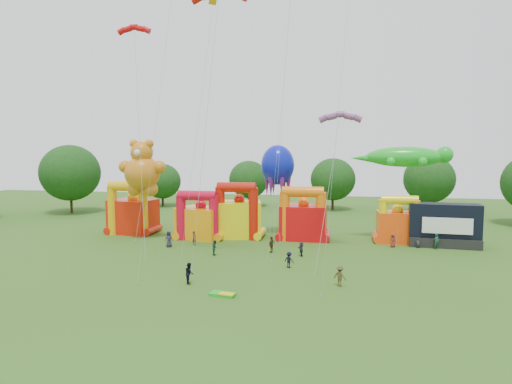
% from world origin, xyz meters
% --- Properties ---
extents(ground, '(160.00, 160.00, 0.00)m').
position_xyz_m(ground, '(0.00, 0.00, 0.00)').
color(ground, '#345A19').
rests_on(ground, ground).
extents(tree_ring, '(123.83, 125.93, 12.07)m').
position_xyz_m(tree_ring, '(-1.18, 0.62, 6.26)').
color(tree_ring, '#352314').
rests_on(tree_ring, ground).
extents(bouncy_castle_0, '(6.36, 5.47, 7.15)m').
position_xyz_m(bouncy_castle_0, '(-18.50, 27.53, 2.70)').
color(bouncy_castle_0, red).
rests_on(bouncy_castle_0, ground).
extents(bouncy_castle_1, '(6.35, 5.57, 6.28)m').
position_xyz_m(bouncy_castle_1, '(-8.33, 25.72, 2.38)').
color(bouncy_castle_1, orange).
rests_on(bouncy_castle_1, ground).
extents(bouncy_castle_2, '(6.30, 5.44, 7.26)m').
position_xyz_m(bouncy_castle_2, '(-3.64, 27.30, 2.74)').
color(bouncy_castle_2, yellow).
rests_on(bouncy_castle_2, ground).
extents(bouncy_castle_3, '(5.81, 4.69, 6.84)m').
position_xyz_m(bouncy_castle_3, '(4.69, 27.48, 2.58)').
color(bouncy_castle_3, red).
rests_on(bouncy_castle_3, ground).
extents(bouncy_castle_4, '(4.82, 3.88, 5.92)m').
position_xyz_m(bouncy_castle_4, '(16.20, 27.70, 2.26)').
color(bouncy_castle_4, '#FF480D').
rests_on(bouncy_castle_4, ground).
extents(stage_trailer, '(8.13, 3.59, 5.11)m').
position_xyz_m(stage_trailer, '(21.35, 26.37, 2.46)').
color(stage_trailer, black).
rests_on(stage_trailer, ground).
extents(teddy_bear_kite, '(6.16, 4.37, 12.73)m').
position_xyz_m(teddy_bear_kite, '(-15.26, 23.83, 8.53)').
color(teddy_bear_kite, orange).
rests_on(teddy_bear_kite, ground).
extents(gecko_kite, '(12.16, 5.24, 11.86)m').
position_xyz_m(gecko_kite, '(16.78, 28.07, 8.58)').
color(gecko_kite, green).
rests_on(gecko_kite, ground).
extents(octopus_kite, '(4.40, 7.90, 12.04)m').
position_xyz_m(octopus_kite, '(1.17, 29.41, 7.29)').
color(octopus_kite, '#0C18B6').
rests_on(octopus_kite, ground).
extents(parafoil_kites, '(29.25, 14.85, 27.52)m').
position_xyz_m(parafoil_kites, '(-8.83, 17.66, 12.38)').
color(parafoil_kites, red).
rests_on(parafoil_kites, ground).
extents(diamond_kites, '(18.21, 17.15, 44.42)m').
position_xyz_m(diamond_kites, '(0.79, 14.50, 16.47)').
color(diamond_kites, '#F20B32').
rests_on(diamond_kites, ground).
extents(folded_kite_bundle, '(2.15, 1.38, 0.31)m').
position_xyz_m(folded_kite_bundle, '(0.15, 4.16, 0.14)').
color(folded_kite_bundle, green).
rests_on(folded_kite_bundle, ground).
extents(spectator_0, '(0.94, 0.62, 1.90)m').
position_xyz_m(spectator_0, '(-10.45, 20.12, 0.95)').
color(spectator_0, '#272239').
rests_on(spectator_0, ground).
extents(spectator_1, '(0.55, 0.70, 1.70)m').
position_xyz_m(spectator_1, '(-7.86, 21.67, 0.85)').
color(spectator_1, '#542318').
rests_on(spectator_1, ground).
extents(spectator_2, '(0.76, 0.90, 1.64)m').
position_xyz_m(spectator_2, '(-4.09, 17.26, 0.82)').
color(spectator_2, '#183C2A').
rests_on(spectator_2, ground).
extents(spectator_3, '(1.16, 0.96, 1.57)m').
position_xyz_m(spectator_3, '(4.37, 13.44, 0.78)').
color(spectator_3, black).
rests_on(spectator_3, ground).
extents(spectator_4, '(0.86, 1.14, 1.80)m').
position_xyz_m(spectator_4, '(1.79, 19.53, 0.90)').
color(spectator_4, '#3D3018').
rests_on(spectator_4, ground).
extents(spectator_5, '(0.91, 1.49, 1.53)m').
position_xyz_m(spectator_5, '(5.15, 18.39, 0.76)').
color(spectator_5, '#24293C').
rests_on(spectator_5, ground).
extents(spectator_6, '(0.91, 0.82, 1.56)m').
position_xyz_m(spectator_6, '(15.36, 24.66, 0.78)').
color(spectator_6, maroon).
rests_on(spectator_6, ground).
extents(spectator_7, '(0.80, 0.75, 1.83)m').
position_xyz_m(spectator_7, '(20.18, 24.46, 0.92)').
color(spectator_7, '#1C472F').
rests_on(spectator_7, ground).
extents(spectator_8, '(1.00, 1.09, 1.82)m').
position_xyz_m(spectator_8, '(-3.52, 6.86, 0.91)').
color(spectator_8, black).
rests_on(spectator_8, ground).
extents(spectator_9, '(1.31, 1.10, 1.75)m').
position_xyz_m(spectator_9, '(9.22, 8.34, 0.88)').
color(spectator_9, '#453C1B').
rests_on(spectator_9, ground).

